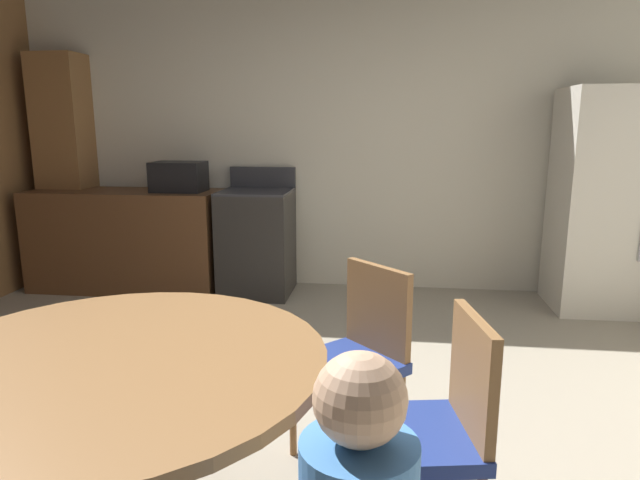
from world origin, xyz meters
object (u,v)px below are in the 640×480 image
at_px(oven_range, 257,241).
at_px(dining_table, 117,399).
at_px(chair_east, 437,422).
at_px(chair_northeast, 358,351).
at_px(refrigerator, 602,201).
at_px(microwave, 179,177).

height_order(oven_range, dining_table, oven_range).
bearing_deg(chair_east, chair_northeast, -72.34).
bearing_deg(dining_table, refrigerator, 50.09).
height_order(oven_range, microwave, microwave).
distance_m(microwave, dining_table, 3.26).
xyz_separation_m(oven_range, microwave, (-0.68, -0.00, 0.56)).
relative_size(refrigerator, chair_east, 2.02).
distance_m(oven_range, microwave, 0.89).
bearing_deg(chair_east, oven_range, -75.58).
height_order(oven_range, chair_east, oven_range).
height_order(refrigerator, dining_table, refrigerator).
height_order(refrigerator, chair_northeast, refrigerator).
distance_m(dining_table, chair_northeast, 1.05).
distance_m(oven_range, dining_table, 3.10).
bearing_deg(microwave, dining_table, -72.53).
bearing_deg(oven_range, microwave, -179.70).
xyz_separation_m(chair_east, chair_northeast, (-0.29, 0.56, 0.00)).
xyz_separation_m(microwave, dining_table, (0.97, -3.08, -0.42)).
bearing_deg(oven_range, chair_northeast, -66.47).
bearing_deg(refrigerator, chair_east, -117.86).
bearing_deg(dining_table, oven_range, 95.29).
height_order(microwave, dining_table, microwave).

